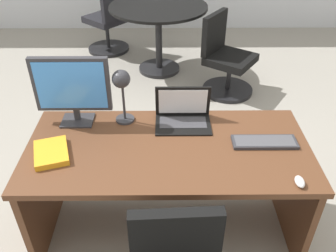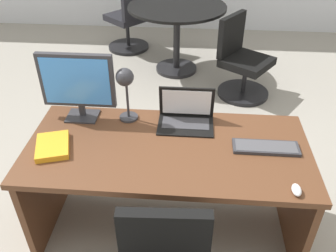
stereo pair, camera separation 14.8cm
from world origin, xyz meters
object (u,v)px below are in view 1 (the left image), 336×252
object	(u,v)px
mouse	(300,182)
book	(51,153)
meeting_chair_far	(109,25)
keyboard	(264,142)
desk	(168,167)
desk_lamp	(122,86)
meeting_table	(159,23)
meeting_chair_near	(225,62)
laptop	(183,111)
monitor	(72,87)

from	to	relation	value
mouse	book	distance (m)	1.35
book	meeting_chair_far	size ratio (longest dim) A/B	0.33
keyboard	meeting_chair_far	world-z (taller)	meeting_chair_far
desk	book	distance (m)	0.71
desk_lamp	meeting_chair_far	world-z (taller)	desk_lamp
meeting_table	meeting_chair_far	size ratio (longest dim) A/B	1.30
meeting_chair_near	meeting_chair_far	xyz separation A→B (m)	(-1.40, 1.10, 0.02)
laptop	meeting_table	xyz separation A→B (m)	(-0.19, 2.18, -0.19)
laptop	mouse	size ratio (longest dim) A/B	4.16
meeting_table	meeting_chair_near	distance (m)	0.93
meeting_table	monitor	bearing A→B (deg)	-102.59
meeting_chair_near	meeting_chair_far	world-z (taller)	meeting_chair_far
mouse	meeting_chair_near	world-z (taller)	meeting_chair_near
laptop	meeting_chair_far	world-z (taller)	laptop
monitor	meeting_chair_far	size ratio (longest dim) A/B	0.53
mouse	desk_lamp	world-z (taller)	desk_lamp
laptop	desk	bearing A→B (deg)	-113.29
meeting_chair_near	desk	bearing A→B (deg)	-108.68
monitor	laptop	xyz separation A→B (m)	(0.68, 0.01, -0.18)
monitor	desk_lamp	size ratio (longest dim) A/B	1.25
meeting_table	meeting_chair_near	xyz separation A→B (m)	(0.73, -0.51, -0.26)
mouse	meeting_table	bearing A→B (deg)	105.40
monitor	book	distance (m)	0.42
laptop	meeting_table	bearing A→B (deg)	94.92
desk	keyboard	bearing A→B (deg)	-2.25
book	mouse	bearing A→B (deg)	-10.38
monitor	book	bearing A→B (deg)	-103.68
laptop	mouse	distance (m)	0.82
keyboard	desk_lamp	distance (m)	0.91
desk	laptop	distance (m)	0.37
desk_lamp	meeting_chair_near	size ratio (longest dim) A/B	0.44
desk	meeting_table	xyz separation A→B (m)	(-0.09, 2.40, 0.09)
book	meeting_table	distance (m)	2.59
desk_lamp	meeting_chair_near	distance (m)	2.02
monitor	keyboard	size ratio (longest dim) A/B	1.22
meeting_table	desk_lamp	bearing A→B (deg)	-94.80
laptop	meeting_chair_far	xyz separation A→B (m)	(-0.86, 2.77, -0.43)
desk	mouse	size ratio (longest dim) A/B	19.83
laptop	keyboard	distance (m)	0.54
monitor	book	xyz separation A→B (m)	(-0.08, -0.34, -0.23)
monitor	meeting_table	size ratio (longest dim) A/B	0.41
mouse	meeting_chair_near	distance (m)	2.29
laptop	meeting_chair_near	world-z (taller)	laptop
keyboard	laptop	bearing A→B (deg)	152.41
desk_lamp	meeting_chair_far	size ratio (longest dim) A/B	0.43
monitor	mouse	xyz separation A→B (m)	(1.25, -0.58, -0.23)
desk	laptop	size ratio (longest dim) A/B	4.77
desk	keyboard	world-z (taller)	keyboard
desk_lamp	meeting_chair_far	distance (m)	2.90
desk	mouse	xyz separation A→B (m)	(0.67, -0.36, 0.22)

